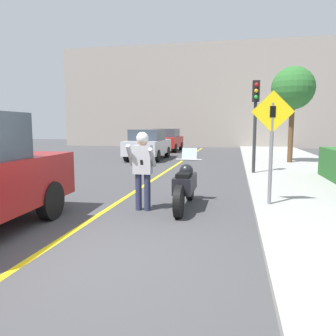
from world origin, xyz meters
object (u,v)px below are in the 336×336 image
object	(u,v)px
motorcycle	(185,185)
crossing_sign	(272,137)
parked_car_red	(167,140)
parked_car_silver	(148,144)
street_tree	(293,89)
person_biker	(143,163)
traffic_light	(255,109)

from	to	relation	value
motorcycle	crossing_sign	xyz separation A→B (m)	(1.86, 0.23, 1.10)
motorcycle	parked_car_red	bearing A→B (deg)	103.09
crossing_sign	parked_car_red	size ratio (longest dim) A/B	0.59
parked_car_silver	street_tree	bearing A→B (deg)	-8.67
person_biker	street_tree	bearing A→B (deg)	65.09
street_tree	parked_car_silver	distance (m)	7.98
person_biker	traffic_light	distance (m)	6.51
motorcycle	parked_car_silver	world-z (taller)	parked_car_silver
person_biker	motorcycle	bearing A→B (deg)	26.15
motorcycle	parked_car_silver	size ratio (longest dim) A/B	0.56
person_biker	parked_car_silver	distance (m)	11.34
street_tree	parked_car_silver	size ratio (longest dim) A/B	1.08
person_biker	street_tree	world-z (taller)	street_tree
motorcycle	person_biker	world-z (taller)	person_biker
motorcycle	person_biker	xyz separation A→B (m)	(-0.88, -0.43, 0.54)
parked_car_silver	parked_car_red	world-z (taller)	same
street_tree	parked_car_red	xyz separation A→B (m)	(-7.63, 7.46, -2.75)
motorcycle	street_tree	distance (m)	10.58
traffic_light	crossing_sign	bearing A→B (deg)	-89.14
parked_car_red	person_biker	bearing A→B (deg)	-80.00
motorcycle	street_tree	world-z (taller)	street_tree
traffic_light	parked_car_red	distance (m)	12.98
street_tree	parked_car_silver	bearing A→B (deg)	171.33
parked_car_red	traffic_light	bearing A→B (deg)	-63.67
street_tree	parked_car_red	size ratio (longest dim) A/B	1.08
street_tree	traffic_light	bearing A→B (deg)	-115.13
parked_car_red	motorcycle	bearing A→B (deg)	-76.91
crossing_sign	street_tree	distance (m)	9.59
parked_car_silver	parked_car_red	bearing A→B (deg)	92.00
crossing_sign	traffic_light	xyz separation A→B (m)	(-0.08, 5.11, 0.87)
person_biker	parked_car_silver	size ratio (longest dim) A/B	0.41
crossing_sign	parked_car_silver	size ratio (longest dim) A/B	0.59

